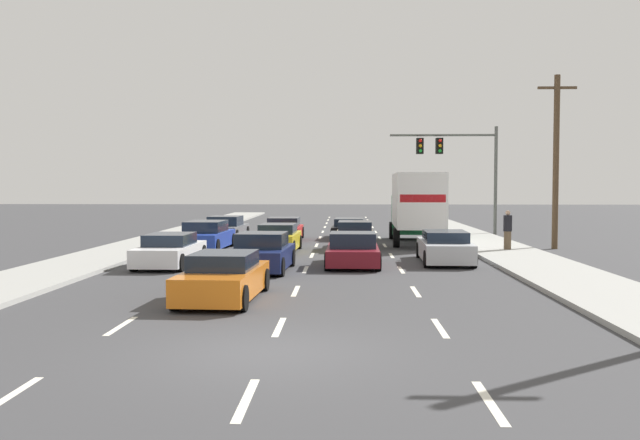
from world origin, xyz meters
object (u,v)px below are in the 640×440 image
(car_tan, at_px, (355,236))
(car_blue, at_px, (206,236))
(utility_pole_mid, at_px, (556,159))
(car_silver, at_px, (445,248))
(pedestrian_near_corner, at_px, (508,230))
(car_black, at_px, (349,229))
(car_orange, at_px, (224,278))
(car_navy, at_px, (262,254))
(box_truck, at_px, (416,204))
(car_white, at_px, (170,251))
(car_gray, at_px, (226,229))
(traffic_signal_mast, at_px, (452,155))
(car_red, at_px, (284,230))
(car_maroon, at_px, (353,251))
(car_yellow, at_px, (278,239))

(car_tan, bearing_deg, car_blue, -174.87)
(utility_pole_mid, bearing_deg, car_tan, -178.12)
(car_silver, bearing_deg, car_tan, 120.78)
(car_tan, xyz_separation_m, pedestrian_near_corner, (6.79, -1.50, 0.41))
(car_black, bearing_deg, car_orange, -99.36)
(car_navy, bearing_deg, box_truck, 59.78)
(car_orange, bearing_deg, car_white, 113.77)
(car_black, xyz_separation_m, car_tan, (0.22, -6.27, 0.06))
(car_navy, bearing_deg, car_gray, 104.71)
(pedestrian_near_corner, bearing_deg, car_navy, -145.54)
(car_white, xyz_separation_m, box_truck, (10.17, 9.94, 1.49))
(car_navy, distance_m, utility_pole_mid, 15.97)
(car_blue, bearing_deg, traffic_signal_mast, 37.58)
(car_navy, bearing_deg, utility_pole_mid, 34.46)
(traffic_signal_mast, xyz_separation_m, utility_pole_mid, (3.49, -8.98, -0.60))
(car_navy, height_order, box_truck, box_truck)
(car_red, distance_m, utility_pole_mid, 14.56)
(car_white, distance_m, car_orange, 8.24)
(car_orange, relative_size, car_maroon, 1.04)
(car_yellow, bearing_deg, car_silver, -31.20)
(car_black, distance_m, utility_pole_mid, 11.91)
(car_navy, relative_size, car_tan, 0.94)
(car_gray, distance_m, traffic_signal_mast, 14.19)
(car_yellow, distance_m, car_tan, 3.82)
(car_yellow, height_order, utility_pole_mid, utility_pole_mid)
(car_red, xyz_separation_m, pedestrian_near_corner, (10.60, -6.67, 0.44))
(car_red, distance_m, car_tan, 6.43)
(car_white, relative_size, car_yellow, 1.10)
(car_navy, height_order, car_tan, car_navy)
(car_gray, distance_m, car_navy, 14.51)
(car_gray, bearing_deg, car_navy, -75.29)
(car_white, distance_m, car_maroon, 6.81)
(car_gray, distance_m, car_blue, 6.17)
(box_truck, distance_m, utility_pole_mid, 7.06)
(utility_pole_mid, xyz_separation_m, pedestrian_near_corner, (-2.63, -1.81, -3.20))
(car_navy, xyz_separation_m, utility_pole_mid, (12.83, 8.80, 3.60))
(car_yellow, relative_size, car_navy, 1.02)
(car_red, relative_size, car_tan, 0.95)
(car_blue, distance_m, traffic_signal_mast, 16.78)
(car_yellow, height_order, car_maroon, same)
(pedestrian_near_corner, bearing_deg, car_tan, 167.57)
(car_orange, bearing_deg, traffic_signal_mast, 68.18)
(car_red, height_order, traffic_signal_mast, traffic_signal_mast)
(car_yellow, bearing_deg, car_white, -121.82)
(car_navy, xyz_separation_m, car_silver, (6.80, 2.80, -0.02))
(car_red, xyz_separation_m, car_tan, (3.81, -5.18, 0.03))
(car_tan, bearing_deg, box_truck, 41.38)
(car_navy, height_order, car_black, car_navy)
(car_white, xyz_separation_m, pedestrian_near_corner, (13.79, 5.65, 0.44))
(utility_pole_mid, bearing_deg, car_yellow, -171.96)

